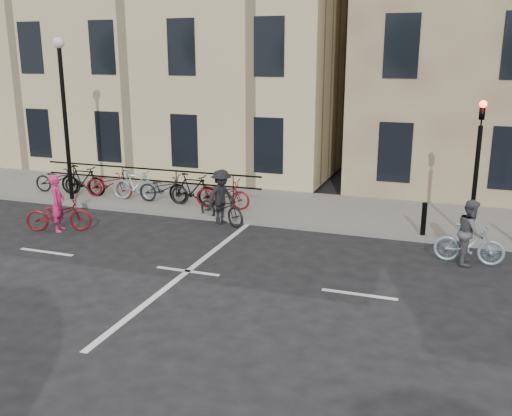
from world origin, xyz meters
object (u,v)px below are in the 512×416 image
(cyclist_pink, at_px, (58,212))
(cyclist_dark, at_px, (222,202))
(cyclist_grey, at_px, (470,238))
(traffic_light, at_px, (478,153))
(lamp_post, at_px, (64,99))

(cyclist_pink, bearing_deg, cyclist_dark, -84.85)
(cyclist_pink, bearing_deg, cyclist_grey, -107.83)
(traffic_light, height_order, cyclist_pink, traffic_light)
(cyclist_grey, relative_size, cyclist_dark, 0.85)
(lamp_post, height_order, cyclist_dark, lamp_post)
(lamp_post, bearing_deg, cyclist_pink, -59.29)
(traffic_light, height_order, cyclist_dark, traffic_light)
(lamp_post, distance_m, cyclist_grey, 13.08)
(cyclist_dark, bearing_deg, lamp_post, 109.79)
(traffic_light, height_order, lamp_post, lamp_post)
(lamp_post, bearing_deg, traffic_light, -0.27)
(lamp_post, relative_size, cyclist_grey, 3.22)
(traffic_light, xyz_separation_m, cyclist_grey, (-0.04, -1.59, -1.81))
(traffic_light, relative_size, cyclist_pink, 2.01)
(lamp_post, bearing_deg, cyclist_grey, -7.42)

